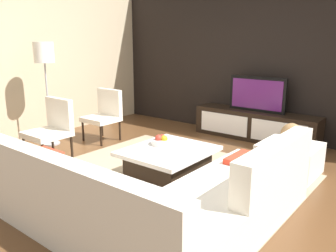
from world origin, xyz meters
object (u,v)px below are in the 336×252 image
ottoman (289,159)px  sectional_couch (153,199)px  coffee_table (168,163)px  floor_lamp (44,59)px  accent_chair_near (52,125)px  fruit_bowl (162,141)px  media_console (255,125)px  decorative_ball (292,134)px  accent_chair_far (105,112)px  television (257,94)px

ottoman → sectional_couch: bearing=-103.7°
sectional_couch → coffee_table: sectional_couch is taller
floor_lamp → accent_chair_near: bearing=-29.4°
sectional_couch → fruit_bowl: bearing=126.1°
media_console → decorative_ball: (1.03, -1.20, 0.29)m
media_console → floor_lamp: floor_lamp is taller
coffee_table → decorative_ball: (1.13, 1.09, 0.33)m
fruit_bowl → accent_chair_far: 1.85m
television → floor_lamp: bearing=-136.8°
decorative_ball → television: bearing=130.5°
coffee_table → ottoman: bearing=44.0°
floor_lamp → decorative_ball: 3.85m
floor_lamp → fruit_bowl: floor_lamp is taller
coffee_table → decorative_ball: decorative_ball is taller
television → coffee_table: size_ratio=0.94×
accent_chair_far → decorative_ball: size_ratio=3.22×
coffee_table → decorative_ball: 1.61m
accent_chair_near → accent_chair_far: (-0.13, 1.12, 0.00)m
media_console → television: (0.00, 0.00, 0.55)m
sectional_couch → ottoman: (0.51, 2.10, -0.07)m
sectional_couch → ottoman: sectional_couch is taller
accent_chair_near → floor_lamp: (-0.63, 0.36, 0.91)m
coffee_table → accent_chair_near: 1.87m
television → coffee_table: (-0.10, -2.30, -0.59)m
accent_chair_near → fruit_bowl: accent_chair_near is taller
decorative_ball → media_console: bearing=130.5°
fruit_bowl → accent_chair_near: bearing=-161.8°
sectional_couch → coffee_table: size_ratio=2.33×
sectional_couch → media_console: bearing=98.9°
accent_chair_near → fruit_bowl: bearing=29.4°
television → media_console: bearing=-90.0°
coffee_table → fruit_bowl: (-0.18, 0.09, 0.23)m
television → decorative_ball: (1.03, -1.20, -0.26)m
accent_chair_far → television: bearing=29.9°
sectional_couch → accent_chair_far: accent_chair_far is taller
media_console → television: bearing=90.0°
sectional_couch → accent_chair_near: 2.49m
accent_chair_near → ottoman: (2.93, 1.53, -0.29)m
coffee_table → fruit_bowl: fruit_bowl is taller
fruit_bowl → sectional_couch: bearing=-53.9°
television → coffee_table: television is taller
floor_lamp → accent_chair_far: bearing=56.6°
coffee_table → ottoman: ottoman is taller
media_console → fruit_bowl: 2.23m
sectional_couch → accent_chair_far: size_ratio=2.86×
media_console → sectional_couch: size_ratio=0.86×
ottoman → accent_chair_near: bearing=-152.4°
media_console → floor_lamp: 3.66m
accent_chair_far → decorative_ball: (3.06, 0.41, 0.04)m
media_console → television: television is taller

